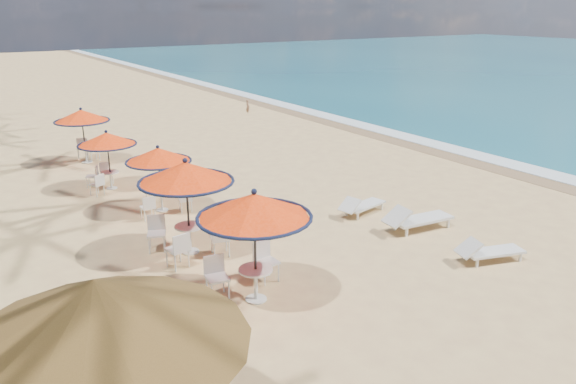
% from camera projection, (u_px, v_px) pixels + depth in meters
% --- Properties ---
extents(ground, '(160.00, 160.00, 0.00)m').
position_uv_depth(ground, '(430.00, 254.00, 14.72)').
color(ground, tan).
rests_on(ground, ground).
extents(foam_strip, '(1.20, 140.00, 0.04)m').
position_uv_depth(foam_strip, '(413.00, 139.00, 27.48)').
color(foam_strip, white).
rests_on(foam_strip, ground).
extents(wetsand_band, '(1.40, 140.00, 0.02)m').
position_uv_depth(wetsand_band, '(399.00, 141.00, 27.02)').
color(wetsand_band, olive).
rests_on(wetsand_band, ground).
extents(station_0, '(2.48, 2.48, 2.59)m').
position_uv_depth(station_0, '(253.00, 215.00, 11.85)').
color(station_0, black).
rests_on(station_0, ground).
extents(station_1, '(2.46, 2.46, 2.57)m').
position_uv_depth(station_1, '(186.00, 185.00, 14.19)').
color(station_1, black).
rests_on(station_1, ground).
extents(station_2, '(2.04, 2.16, 2.13)m').
position_uv_depth(station_2, '(159.00, 163.00, 17.37)').
color(station_2, black).
rests_on(station_2, ground).
extents(station_3, '(2.03, 2.03, 2.12)m').
position_uv_depth(station_3, '(105.00, 146.00, 19.52)').
color(station_3, black).
rests_on(station_3, ground).
extents(station_4, '(2.21, 2.21, 2.30)m').
position_uv_depth(station_4, '(82.00, 120.00, 22.84)').
color(station_4, black).
rests_on(station_4, ground).
extents(lounger_near, '(1.87, 1.05, 0.64)m').
position_uv_depth(lounger_near, '(488.00, 251.00, 14.18)').
color(lounger_near, silver).
rests_on(lounger_near, ground).
extents(lounger_mid, '(2.21, 0.90, 0.77)m').
position_uv_depth(lounger_mid, '(416.00, 219.00, 16.16)').
color(lounger_mid, silver).
rests_on(lounger_mid, ground).
extents(lounger_far, '(1.83, 0.90, 0.63)m').
position_uv_depth(lounger_far, '(361.00, 205.00, 17.44)').
color(lounger_far, silver).
rests_on(lounger_far, ground).
extents(palapa, '(3.89, 3.89, 2.97)m').
position_uv_depth(palapa, '(97.00, 313.00, 7.07)').
color(palapa, brown).
rests_on(palapa, ground).
extents(person, '(0.22, 0.33, 0.88)m').
position_uv_depth(person, '(248.00, 106.00, 33.91)').
color(person, '#976B4D').
rests_on(person, ground).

